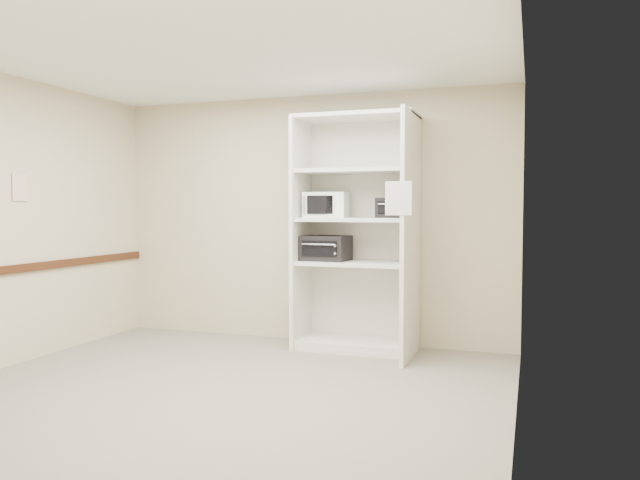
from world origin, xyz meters
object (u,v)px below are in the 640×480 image
(microwave, at_px, (326,205))
(toaster_oven_lower, at_px, (326,248))
(toaster_oven_upper, at_px, (394,208))
(shelving_unit, at_px, (360,241))

(microwave, distance_m, toaster_oven_lower, 0.46)
(toaster_oven_upper, bearing_deg, shelving_unit, -175.25)
(toaster_oven_lower, bearing_deg, toaster_oven_upper, 9.93)
(toaster_oven_upper, bearing_deg, microwave, 176.88)
(shelving_unit, xyz_separation_m, toaster_oven_upper, (0.34, 0.05, 0.34))
(shelving_unit, height_order, microwave, shelving_unit)
(toaster_oven_upper, bearing_deg, toaster_oven_lower, -178.55)
(shelving_unit, height_order, toaster_oven_lower, shelving_unit)
(toaster_oven_upper, xyz_separation_m, toaster_oven_lower, (-0.71, -0.07, -0.42))
(microwave, xyz_separation_m, toaster_oven_lower, (0.01, -0.06, -0.45))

